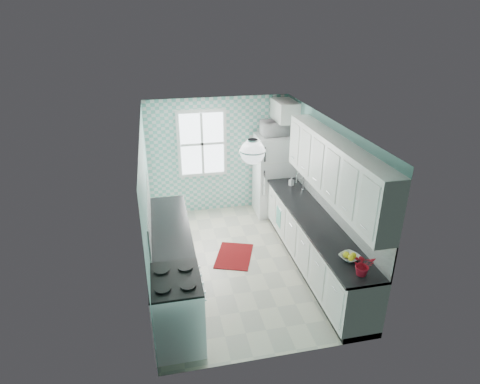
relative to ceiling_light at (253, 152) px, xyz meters
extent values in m
cube|color=beige|center=(0.00, 0.80, -2.33)|extent=(3.00, 4.40, 0.02)
cube|color=white|center=(0.00, 0.80, 0.19)|extent=(3.00, 4.40, 0.02)
cube|color=#6EABA1|center=(0.00, 3.01, -1.07)|extent=(3.00, 0.02, 2.50)
cube|color=#6EABA1|center=(0.00, -1.41, -1.07)|extent=(3.00, 0.02, 2.50)
cube|color=#6EABA1|center=(-1.51, 0.80, -1.07)|extent=(0.02, 4.40, 2.50)
cube|color=#6EABA1|center=(1.51, 0.80, -1.07)|extent=(0.02, 4.40, 2.50)
cube|color=#6CC0B1|center=(0.00, 2.99, -1.07)|extent=(3.00, 0.01, 2.50)
cube|color=white|center=(-0.35, 2.96, -0.77)|extent=(1.04, 0.05, 1.44)
cube|color=white|center=(-0.35, 2.95, -0.77)|extent=(0.90, 0.02, 1.30)
cube|color=white|center=(1.49, 0.40, -1.13)|extent=(0.02, 3.60, 0.51)
cube|color=white|center=(-1.49, 0.73, -1.13)|extent=(0.02, 2.15, 0.51)
cube|color=white|center=(1.33, 0.20, -0.42)|extent=(0.33, 3.20, 0.90)
cube|color=white|center=(1.30, 2.63, -0.07)|extent=(0.40, 0.74, 0.40)
cylinder|color=silver|center=(0.00, 0.00, 0.16)|extent=(0.14, 0.14, 0.04)
cylinder|color=silver|center=(0.00, 0.00, 0.09)|extent=(0.02, 0.02, 0.12)
sphere|color=white|center=(0.00, 0.00, 0.00)|extent=(0.34, 0.34, 0.34)
cube|color=white|center=(1.20, 0.40, -1.87)|extent=(0.60, 3.60, 0.90)
cube|color=black|center=(1.19, 0.40, -1.40)|extent=(0.63, 3.60, 0.04)
cube|color=white|center=(-1.20, 0.73, -1.87)|extent=(0.60, 2.15, 0.90)
cube|color=black|center=(-1.19, 0.73, -1.40)|extent=(0.63, 2.15, 0.04)
cube|color=white|center=(1.11, 2.58, -1.45)|extent=(0.76, 0.72, 1.75)
cube|color=silver|center=(1.11, 2.21, -1.05)|extent=(0.75, 0.01, 0.02)
cube|color=silver|center=(0.80, 2.20, -0.84)|extent=(0.03, 0.03, 0.30)
cube|color=silver|center=(0.80, 2.20, -1.45)|extent=(0.03, 0.03, 0.54)
cube|color=white|center=(-1.20, -0.84, -1.82)|extent=(0.65, 0.83, 0.98)
cube|color=black|center=(-1.20, -0.84, -1.33)|extent=(0.65, 0.83, 0.03)
cube|color=black|center=(-0.87, -0.84, -1.76)|extent=(0.01, 0.54, 0.33)
cube|color=silver|center=(1.20, 1.49, -1.40)|extent=(0.47, 0.39, 0.12)
cylinder|color=silver|center=(1.37, 1.49, -1.20)|extent=(0.02, 0.02, 0.30)
torus|color=silver|center=(1.30, 1.49, -1.01)|extent=(0.16, 0.02, 0.16)
cube|color=maroon|center=(-0.07, 0.99, -2.32)|extent=(0.87, 1.03, 0.01)
cube|color=#62B8A5|center=(0.89, 1.42, -1.84)|extent=(0.10, 0.24, 0.37)
imported|color=white|center=(1.20, -0.82, -1.35)|extent=(0.35, 0.35, 0.07)
imported|color=#C41B3D|center=(1.20, -1.17, -1.23)|extent=(0.28, 0.25, 0.30)
imported|color=#96ACC1|center=(1.25, 1.82, -1.30)|extent=(0.11, 0.11, 0.18)
imported|color=silver|center=(1.11, 2.58, -0.42)|extent=(0.58, 0.41, 0.31)
camera|label=1|loc=(-1.27, -5.06, 1.76)|focal=30.00mm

